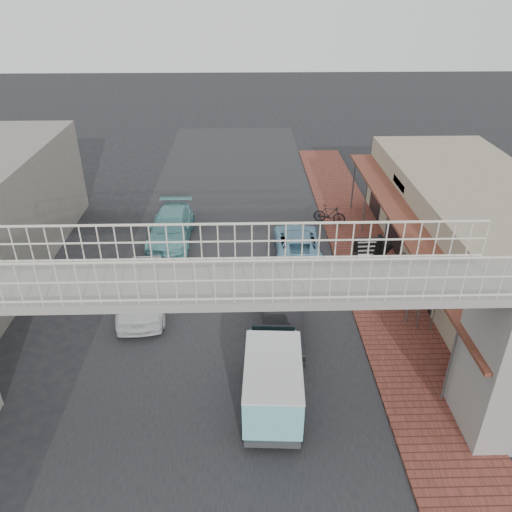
{
  "coord_description": "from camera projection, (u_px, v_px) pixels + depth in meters",
  "views": [
    {
      "loc": [
        0.68,
        -14.48,
        11.8
      ],
      "look_at": [
        1.15,
        3.37,
        1.8
      ],
      "focal_mm": 35.0,
      "sensor_mm": 36.0,
      "label": 1
    }
  ],
  "objects": [
    {
      "name": "white_hatchback",
      "position": [
        143.0,
        290.0,
        20.06
      ],
      "size": [
        2.26,
        4.79,
        1.58
      ],
      "primitive_type": "imported",
      "rotation": [
        0.0,
        0.0,
        0.09
      ],
      "color": "silver",
      "rests_on": "ground"
    },
    {
      "name": "road_strip",
      "position": [
        227.0,
        343.0,
        18.38
      ],
      "size": [
        10.0,
        60.0,
        0.01
      ],
      "primitive_type": "cube",
      "color": "black",
      "rests_on": "ground"
    },
    {
      "name": "angkot_far",
      "position": [
        171.0,
        228.0,
        25.2
      ],
      "size": [
        2.08,
        5.03,
        1.45
      ],
      "primitive_type": "imported",
      "rotation": [
        0.0,
        0.0,
        -0.01
      ],
      "color": "#65ABAF",
      "rests_on": "ground"
    },
    {
      "name": "motorcycle_far",
      "position": [
        329.0,
        214.0,
        26.89
      ],
      "size": [
        1.81,
        1.12,
        1.06
      ],
      "primitive_type": "imported",
      "rotation": [
        0.0,
        0.0,
        1.19
      ],
      "color": "black",
      "rests_on": "sidewalk"
    },
    {
      "name": "angkot_curb",
      "position": [
        297.0,
        244.0,
        23.9
      ],
      "size": [
        2.26,
        4.68,
        1.28
      ],
      "primitive_type": "imported",
      "rotation": [
        0.0,
        0.0,
        3.11
      ],
      "color": "#72A9C6",
      "rests_on": "ground"
    },
    {
      "name": "sidewalk",
      "position": [
        382.0,
        295.0,
        21.12
      ],
      "size": [
        3.0,
        40.0,
        0.1
      ],
      "primitive_type": "cube",
      "color": "brown",
      "rests_on": "ground"
    },
    {
      "name": "motorcycle_near",
      "position": [
        390.0,
        261.0,
        22.52
      ],
      "size": [
        1.97,
        0.98,
        0.99
      ],
      "primitive_type": "imported",
      "rotation": [
        0.0,
        0.0,
        1.75
      ],
      "color": "black",
      "rests_on": "sidewalk"
    },
    {
      "name": "street_clock",
      "position": [
        433.0,
        273.0,
        18.01
      ],
      "size": [
        0.74,
        0.66,
        2.86
      ],
      "rotation": [
        0.0,
        0.0,
        -0.25
      ],
      "color": "#59595B",
      "rests_on": "sidewalk"
    },
    {
      "name": "dark_sedan",
      "position": [
        282.0,
        322.0,
        18.43
      ],
      "size": [
        1.51,
        4.13,
        1.35
      ],
      "primitive_type": "imported",
      "rotation": [
        0.0,
        0.0,
        -0.02
      ],
      "color": "black",
      "rests_on": "ground"
    },
    {
      "name": "shophouse_row",
      "position": [
        487.0,
        241.0,
        21.14
      ],
      "size": [
        7.2,
        18.0,
        4.0
      ],
      "color": "gray",
      "rests_on": "ground"
    },
    {
      "name": "angkot_van",
      "position": [
        273.0,
        377.0,
        15.13
      ],
      "size": [
        1.97,
        3.96,
        1.89
      ],
      "rotation": [
        0.0,
        0.0,
        -0.06
      ],
      "color": "black",
      "rests_on": "ground"
    },
    {
      "name": "ground",
      "position": [
        227.0,
        344.0,
        18.38
      ],
      "size": [
        120.0,
        120.0,
        0.0
      ],
      "primitive_type": "plane",
      "color": "black",
      "rests_on": "ground"
    },
    {
      "name": "arrow_sign",
      "position": [
        385.0,
        247.0,
        19.85
      ],
      "size": [
        1.65,
        1.05,
        2.85
      ],
      "rotation": [
        0.0,
        0.0,
        0.03
      ],
      "color": "#59595B",
      "rests_on": "sidewalk"
    },
    {
      "name": "footbridge",
      "position": [
        220.0,
        346.0,
        13.34
      ],
      "size": [
        16.4,
        2.4,
        6.34
      ],
      "color": "gray",
      "rests_on": "ground"
    }
  ]
}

